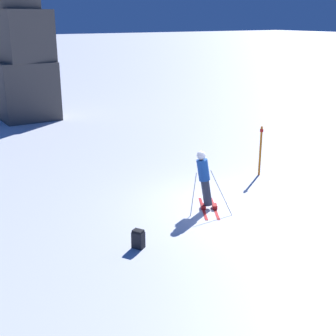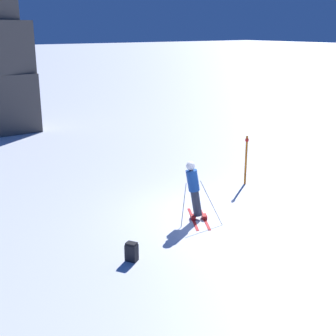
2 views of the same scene
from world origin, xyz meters
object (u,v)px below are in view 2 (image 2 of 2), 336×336
skier (194,187)px  rock_pillar (2,61)px  spare_backpack (132,252)px  trail_marker (246,158)px

skier → rock_pillar: rock_pillar is taller
spare_backpack → trail_marker: trail_marker is taller
spare_backpack → trail_marker: 7.28m
skier → spare_backpack: 3.32m
rock_pillar → spare_backpack: bearing=-97.6°
skier → spare_backpack: (-2.98, -1.22, -0.82)m
rock_pillar → trail_marker: (4.38, -14.68, -2.90)m
rock_pillar → spare_backpack: rock_pillar is taller
spare_backpack → rock_pillar: bearing=142.2°
skier → trail_marker: (3.72, 1.52, -0.03)m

